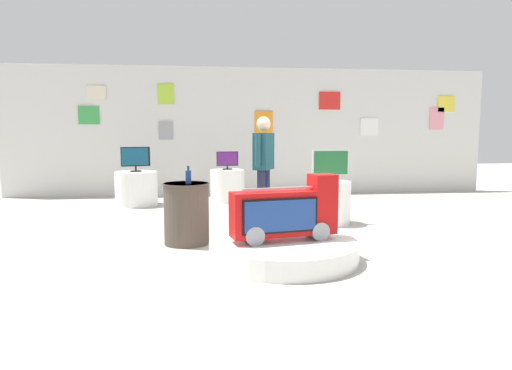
# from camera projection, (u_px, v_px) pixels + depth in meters

# --- Properties ---
(ground_plane) EXTENTS (30.00, 30.00, 0.00)m
(ground_plane) POSITION_uv_depth(u_px,v_px,m) (297.00, 247.00, 5.81)
(ground_plane) COLOR #B2ADA3
(back_wall_display) EXTENTS (11.50, 0.13, 3.00)m
(back_wall_display) POSITION_uv_depth(u_px,v_px,m) (253.00, 131.00, 10.75)
(back_wall_display) COLOR silver
(back_wall_display) RESTS_ON ground
(main_display_pedestal) EXTENTS (1.71, 1.71, 0.23)m
(main_display_pedestal) POSITION_uv_depth(u_px,v_px,m) (284.00, 250.00, 5.19)
(main_display_pedestal) COLOR white
(main_display_pedestal) RESTS_ON ground
(novelty_firetruck_tv) EXTENTS (1.26, 0.53, 0.75)m
(novelty_firetruck_tv) POSITION_uv_depth(u_px,v_px,m) (286.00, 214.00, 5.14)
(novelty_firetruck_tv) COLOR gray
(novelty_firetruck_tv) RESTS_ON main_display_pedestal
(display_pedestal_left_rear) EXTENTS (0.73, 0.73, 0.69)m
(display_pedestal_left_rear) POSITION_uv_depth(u_px,v_px,m) (228.00, 186.00, 9.64)
(display_pedestal_left_rear) COLOR white
(display_pedestal_left_rear) RESTS_ON ground
(tv_on_left_rear) EXTENTS (0.46, 0.21, 0.39)m
(tv_on_left_rear) POSITION_uv_depth(u_px,v_px,m) (227.00, 160.00, 9.58)
(tv_on_left_rear) COLOR black
(tv_on_left_rear) RESTS_ON display_pedestal_left_rear
(display_pedestal_center_rear) EXTENTS (0.67, 0.67, 0.69)m
(display_pedestal_center_rear) POSITION_uv_depth(u_px,v_px,m) (330.00, 203.00, 7.27)
(display_pedestal_center_rear) COLOR white
(display_pedestal_center_rear) RESTS_ON ground
(tv_on_center_rear) EXTENTS (0.60, 0.18, 0.51)m
(tv_on_center_rear) POSITION_uv_depth(u_px,v_px,m) (331.00, 164.00, 7.19)
(tv_on_center_rear) COLOR black
(tv_on_center_rear) RESTS_ON display_pedestal_center_rear
(display_pedestal_right_rear) EXTENTS (0.85, 0.85, 0.69)m
(display_pedestal_right_rear) POSITION_uv_depth(u_px,v_px,m) (136.00, 188.00, 9.15)
(display_pedestal_right_rear) COLOR white
(display_pedestal_right_rear) RESTS_ON ground
(tv_on_right_rear) EXTENTS (0.56, 0.23, 0.50)m
(tv_on_right_rear) POSITION_uv_depth(u_px,v_px,m) (135.00, 158.00, 9.08)
(tv_on_right_rear) COLOR black
(tv_on_right_rear) RESTS_ON display_pedestal_right_rear
(side_table_round) EXTENTS (0.61, 0.61, 0.81)m
(side_table_round) POSITION_uv_depth(u_px,v_px,m) (186.00, 213.00, 5.93)
(side_table_round) COLOR #4C4238
(side_table_round) RESTS_ON ground
(bottle_on_side_table) EXTENTS (0.07, 0.07, 0.23)m
(bottle_on_side_table) POSITION_uv_depth(u_px,v_px,m) (188.00, 177.00, 5.77)
(bottle_on_side_table) COLOR navy
(bottle_on_side_table) RESTS_ON side_table_round
(shopper_browsing_near_truck) EXTENTS (0.35, 0.51, 1.69)m
(shopper_browsing_near_truck) POSITION_uv_depth(u_px,v_px,m) (264.00, 165.00, 6.48)
(shopper_browsing_near_truck) COLOR #1E233F
(shopper_browsing_near_truck) RESTS_ON ground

